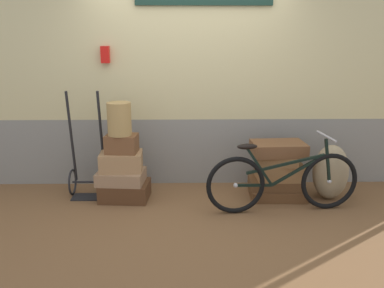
{
  "coord_description": "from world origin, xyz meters",
  "views": [
    {
      "loc": [
        -0.05,
        -4.34,
        1.89
      ],
      "look_at": [
        0.04,
        0.14,
        0.7
      ],
      "focal_mm": 38.04,
      "sensor_mm": 36.0,
      "label": 1
    }
  ],
  "objects_px": {
    "bicycle": "(283,181)",
    "suitcase_8": "(278,148)",
    "suitcase_4": "(277,192)",
    "wicker_basket": "(119,119)",
    "suitcase_1": "(121,177)",
    "suitcase_7": "(276,160)",
    "suitcase_0": "(125,191)",
    "burlap_sack": "(331,172)",
    "luggage_trolley": "(89,173)",
    "suitcase_5": "(275,183)",
    "suitcase_3": "(122,144)",
    "suitcase_6": "(279,171)",
    "suitcase_2": "(121,161)"
  },
  "relations": [
    {
      "from": "bicycle",
      "to": "suitcase_8",
      "type": "bearing_deg",
      "value": 86.3
    },
    {
      "from": "suitcase_4",
      "to": "wicker_basket",
      "type": "xyz_separation_m",
      "value": [
        -1.87,
        -0.02,
        0.91
      ]
    },
    {
      "from": "suitcase_1",
      "to": "suitcase_7",
      "type": "distance_m",
      "value": 1.84
    },
    {
      "from": "suitcase_0",
      "to": "wicker_basket",
      "type": "relative_size",
      "value": 1.49
    },
    {
      "from": "burlap_sack",
      "to": "bicycle",
      "type": "xyz_separation_m",
      "value": [
        -0.66,
        -0.35,
        0.02
      ]
    },
    {
      "from": "luggage_trolley",
      "to": "suitcase_5",
      "type": "bearing_deg",
      "value": -2.55
    },
    {
      "from": "suitcase_3",
      "to": "burlap_sack",
      "type": "distance_m",
      "value": 2.49
    },
    {
      "from": "suitcase_0",
      "to": "suitcase_5",
      "type": "height_order",
      "value": "suitcase_5"
    },
    {
      "from": "suitcase_0",
      "to": "bicycle",
      "type": "relative_size",
      "value": 0.33
    },
    {
      "from": "suitcase_5",
      "to": "suitcase_8",
      "type": "xyz_separation_m",
      "value": [
        0.02,
        -0.03,
        0.44
      ]
    },
    {
      "from": "luggage_trolley",
      "to": "suitcase_8",
      "type": "bearing_deg",
      "value": -3.17
    },
    {
      "from": "suitcase_6",
      "to": "wicker_basket",
      "type": "height_order",
      "value": "wicker_basket"
    },
    {
      "from": "suitcase_0",
      "to": "wicker_basket",
      "type": "xyz_separation_m",
      "value": [
        -0.03,
        0.02,
        0.87
      ]
    },
    {
      "from": "luggage_trolley",
      "to": "suitcase_4",
      "type": "bearing_deg",
      "value": -2.59
    },
    {
      "from": "suitcase_1",
      "to": "suitcase_6",
      "type": "height_order",
      "value": "suitcase_6"
    },
    {
      "from": "suitcase_2",
      "to": "luggage_trolley",
      "type": "distance_m",
      "value": 0.47
    },
    {
      "from": "suitcase_4",
      "to": "bicycle",
      "type": "height_order",
      "value": "bicycle"
    },
    {
      "from": "burlap_sack",
      "to": "suitcase_2",
      "type": "bearing_deg",
      "value": 178.73
    },
    {
      "from": "suitcase_1",
      "to": "suitcase_0",
      "type": "bearing_deg",
      "value": 3.42
    },
    {
      "from": "suitcase_2",
      "to": "suitcase_3",
      "type": "distance_m",
      "value": 0.22
    },
    {
      "from": "suitcase_3",
      "to": "suitcase_5",
      "type": "distance_m",
      "value": 1.89
    },
    {
      "from": "suitcase_2",
      "to": "suitcase_4",
      "type": "relative_size",
      "value": 0.74
    },
    {
      "from": "suitcase_5",
      "to": "suitcase_6",
      "type": "relative_size",
      "value": 1.12
    },
    {
      "from": "suitcase_6",
      "to": "bicycle",
      "type": "distance_m",
      "value": 0.39
    },
    {
      "from": "suitcase_4",
      "to": "burlap_sack",
      "type": "distance_m",
      "value": 0.67
    },
    {
      "from": "suitcase_4",
      "to": "suitcase_7",
      "type": "xyz_separation_m",
      "value": [
        -0.04,
        -0.04,
        0.42
      ]
    },
    {
      "from": "suitcase_1",
      "to": "suitcase_6",
      "type": "distance_m",
      "value": 1.88
    },
    {
      "from": "suitcase_4",
      "to": "suitcase_8",
      "type": "distance_m",
      "value": 0.56
    },
    {
      "from": "suitcase_0",
      "to": "suitcase_8",
      "type": "bearing_deg",
      "value": 4.98
    },
    {
      "from": "suitcase_0",
      "to": "suitcase_6",
      "type": "relative_size",
      "value": 1.04
    },
    {
      "from": "burlap_sack",
      "to": "suitcase_8",
      "type": "bearing_deg",
      "value": 176.43
    },
    {
      "from": "wicker_basket",
      "to": "suitcase_4",
      "type": "bearing_deg",
      "value": 0.48
    },
    {
      "from": "suitcase_2",
      "to": "suitcase_4",
      "type": "distance_m",
      "value": 1.91
    },
    {
      "from": "suitcase_2",
      "to": "wicker_basket",
      "type": "height_order",
      "value": "wicker_basket"
    },
    {
      "from": "luggage_trolley",
      "to": "suitcase_3",
      "type": "bearing_deg",
      "value": -13.63
    },
    {
      "from": "suitcase_5",
      "to": "bicycle",
      "type": "xyz_separation_m",
      "value": [
        -0.01,
        -0.42,
        0.17
      ]
    },
    {
      "from": "suitcase_3",
      "to": "bicycle",
      "type": "xyz_separation_m",
      "value": [
        1.81,
        -0.41,
        -0.33
      ]
    },
    {
      "from": "suitcase_5",
      "to": "suitcase_7",
      "type": "xyz_separation_m",
      "value": [
        -0.01,
        -0.05,
        0.31
      ]
    },
    {
      "from": "suitcase_2",
      "to": "suitcase_5",
      "type": "bearing_deg",
      "value": -2.37
    },
    {
      "from": "suitcase_2",
      "to": "suitcase_4",
      "type": "height_order",
      "value": "suitcase_2"
    },
    {
      "from": "suitcase_5",
      "to": "bicycle",
      "type": "height_order",
      "value": "bicycle"
    },
    {
      "from": "wicker_basket",
      "to": "luggage_trolley",
      "type": "xyz_separation_m",
      "value": [
        -0.42,
        0.12,
        -0.69
      ]
    },
    {
      "from": "suitcase_0",
      "to": "wicker_basket",
      "type": "bearing_deg",
      "value": 156.97
    },
    {
      "from": "suitcase_2",
      "to": "bicycle",
      "type": "distance_m",
      "value": 1.87
    },
    {
      "from": "suitcase_4",
      "to": "luggage_trolley",
      "type": "relative_size",
      "value": 0.51
    },
    {
      "from": "suitcase_0",
      "to": "suitcase_1",
      "type": "relative_size",
      "value": 1.05
    },
    {
      "from": "suitcase_4",
      "to": "burlap_sack",
      "type": "relative_size",
      "value": 0.99
    },
    {
      "from": "suitcase_2",
      "to": "suitcase_5",
      "type": "distance_m",
      "value": 1.86
    },
    {
      "from": "wicker_basket",
      "to": "luggage_trolley",
      "type": "bearing_deg",
      "value": 164.28
    },
    {
      "from": "suitcase_1",
      "to": "suitcase_5",
      "type": "xyz_separation_m",
      "value": [
        1.84,
        0.03,
        -0.1
      ]
    }
  ]
}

